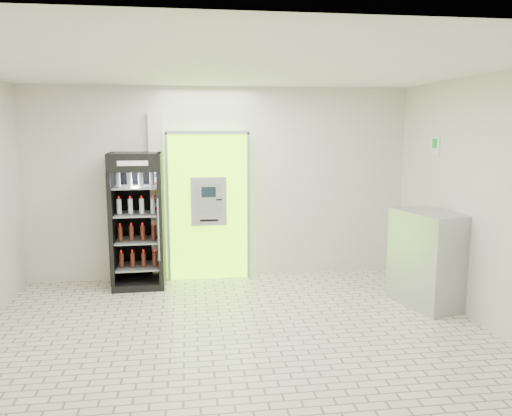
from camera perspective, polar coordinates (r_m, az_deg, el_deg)
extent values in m
plane|color=beige|center=(5.85, -2.25, -14.77)|extent=(6.00, 6.00, 0.00)
plane|color=beige|center=(7.89, -4.07, 2.80)|extent=(6.00, 0.00, 6.00)
plane|color=beige|center=(2.99, 2.22, -7.77)|extent=(6.00, 0.00, 6.00)
plane|color=beige|center=(6.43, 25.34, 0.49)|extent=(0.00, 5.00, 5.00)
plane|color=white|center=(5.38, -2.46, 15.86)|extent=(6.00, 6.00, 0.00)
cube|color=#81E709|center=(7.85, -5.46, 0.18)|extent=(1.20, 0.12, 2.30)
cube|color=gray|center=(7.69, -5.57, 8.59)|extent=(1.28, 0.04, 0.06)
cube|color=gray|center=(7.78, -10.08, 0.00)|extent=(0.04, 0.04, 2.30)
cube|color=gray|center=(7.83, -0.83, 0.20)|extent=(0.04, 0.04, 2.30)
cube|color=black|center=(7.93, -4.65, -4.51)|extent=(0.62, 0.01, 0.67)
cube|color=black|center=(7.71, -8.08, 6.17)|extent=(0.22, 0.01, 0.18)
cube|color=#A2A4A9|center=(7.73, -5.44, 0.78)|extent=(0.55, 0.12, 0.75)
cube|color=black|center=(7.64, -5.44, 1.83)|extent=(0.22, 0.01, 0.16)
cube|color=gray|center=(7.68, -5.40, -0.25)|extent=(0.16, 0.01, 0.12)
cube|color=black|center=(7.67, -4.23, 0.96)|extent=(0.09, 0.01, 0.02)
cube|color=black|center=(7.71, -5.39, -1.42)|extent=(0.28, 0.01, 0.03)
cube|color=silver|center=(7.86, -11.17, 1.16)|extent=(0.22, 0.10, 2.60)
cube|color=#193FB2|center=(7.76, -11.28, 3.66)|extent=(0.09, 0.01, 0.06)
cube|color=red|center=(7.78, -11.25, 2.71)|extent=(0.09, 0.01, 0.06)
cube|color=yellow|center=(7.79, -11.22, 1.76)|extent=(0.09, 0.01, 0.06)
cube|color=orange|center=(7.81, -11.19, 0.81)|extent=(0.09, 0.01, 0.06)
cube|color=red|center=(7.83, -11.16, -0.13)|extent=(0.09, 0.01, 0.06)
cube|color=black|center=(7.63, -13.41, -1.39)|extent=(0.77, 0.70, 2.01)
cube|color=black|center=(7.94, -13.19, -0.98)|extent=(0.76, 0.07, 2.01)
cube|color=#BB0E09|center=(7.19, -13.93, 4.99)|extent=(0.74, 0.02, 0.24)
cube|color=white|center=(7.18, -13.93, 4.98)|extent=(0.42, 0.01, 0.07)
cube|color=black|center=(7.86, -13.15, -8.26)|extent=(0.77, 0.70, 0.10)
cylinder|color=gray|center=(7.27, -11.09, -2.49)|extent=(0.02, 0.02, 0.91)
cube|color=gray|center=(7.79, -13.22, -6.49)|extent=(0.65, 0.60, 0.02)
cube|color=gray|center=(7.69, -13.33, -3.60)|extent=(0.65, 0.60, 0.02)
cube|color=gray|center=(7.61, -13.44, -0.65)|extent=(0.65, 0.60, 0.02)
cube|color=gray|center=(7.56, -13.55, 2.36)|extent=(0.65, 0.60, 0.02)
cube|color=#A2A4A9|center=(7.10, 19.16, -5.49)|extent=(0.87, 1.09, 1.28)
cube|color=gray|center=(6.94, 16.81, -5.14)|extent=(0.26, 0.90, 0.01)
cube|color=white|center=(7.58, 19.81, 6.73)|extent=(0.02, 0.22, 0.26)
cube|color=#0B8026|center=(7.57, 19.75, 6.96)|extent=(0.00, 0.14, 0.14)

